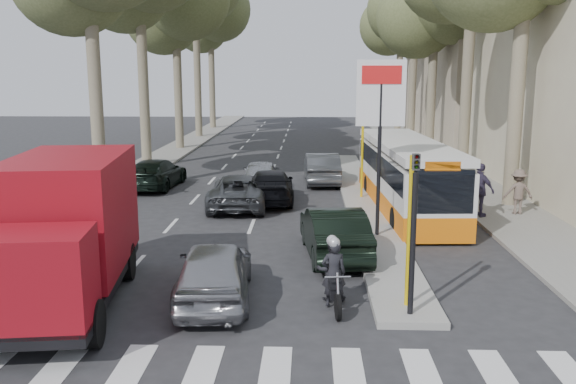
{
  "coord_description": "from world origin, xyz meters",
  "views": [
    {
      "loc": [
        1.07,
        -13.84,
        5.2
      ],
      "look_at": [
        0.43,
        4.56,
        1.6
      ],
      "focal_mm": 38.0,
      "sensor_mm": 36.0,
      "label": 1
    }
  ],
  "objects_px": {
    "red_truck": "(64,230)",
    "motorcycle": "(333,273)",
    "city_bus": "(406,173)",
    "silver_hatchback": "(214,271)",
    "dark_hatchback": "(334,232)"
  },
  "relations": [
    {
      "from": "silver_hatchback",
      "to": "red_truck",
      "type": "bearing_deg",
      "value": 2.74
    },
    {
      "from": "city_bus",
      "to": "dark_hatchback",
      "type": "bearing_deg",
      "value": -118.65
    },
    {
      "from": "dark_hatchback",
      "to": "motorcycle",
      "type": "xyz_separation_m",
      "value": [
        -0.18,
        -3.75,
        0.02
      ]
    },
    {
      "from": "dark_hatchback",
      "to": "red_truck",
      "type": "height_order",
      "value": "red_truck"
    },
    {
      "from": "dark_hatchback",
      "to": "red_truck",
      "type": "xyz_separation_m",
      "value": [
        -6.18,
        -3.96,
        1.04
      ]
    },
    {
      "from": "dark_hatchback",
      "to": "city_bus",
      "type": "xyz_separation_m",
      "value": [
        3.0,
        6.2,
        0.7
      ]
    },
    {
      "from": "silver_hatchback",
      "to": "city_bus",
      "type": "distance_m",
      "value": 11.41
    },
    {
      "from": "silver_hatchback",
      "to": "motorcycle",
      "type": "relative_size",
      "value": 2.16
    },
    {
      "from": "silver_hatchback",
      "to": "city_bus",
      "type": "bearing_deg",
      "value": -125.66
    },
    {
      "from": "red_truck",
      "to": "city_bus",
      "type": "bearing_deg",
      "value": 40.47
    },
    {
      "from": "silver_hatchback",
      "to": "red_truck",
      "type": "xyz_separation_m",
      "value": [
        -3.28,
        -0.42,
        1.05
      ]
    },
    {
      "from": "city_bus",
      "to": "silver_hatchback",
      "type": "bearing_deg",
      "value": -124.02
    },
    {
      "from": "dark_hatchback",
      "to": "silver_hatchback",
      "type": "bearing_deg",
      "value": 44.08
    },
    {
      "from": "red_truck",
      "to": "motorcycle",
      "type": "distance_m",
      "value": 6.1
    },
    {
      "from": "dark_hatchback",
      "to": "motorcycle",
      "type": "distance_m",
      "value": 3.75
    }
  ]
}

